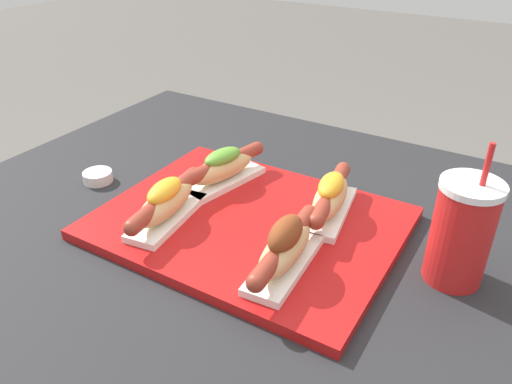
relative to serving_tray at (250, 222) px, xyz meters
name	(u,v)px	position (x,y,z in m)	size (l,w,h in m)	color
patio_table	(259,379)	(0.02, 0.00, -0.38)	(1.20, 0.97, 0.74)	#232326
serving_tray	(250,222)	(0.00, 0.00, 0.00)	(0.49, 0.37, 0.02)	#B71414
hot_dog_0	(166,202)	(-0.12, -0.08, 0.04)	(0.08, 0.21, 0.07)	white
hot_dog_1	(285,247)	(0.11, -0.09, 0.04)	(0.07, 0.21, 0.08)	white
hot_dog_2	(223,167)	(-0.11, 0.08, 0.04)	(0.09, 0.21, 0.07)	white
hot_dog_3	(330,197)	(0.11, 0.08, 0.04)	(0.09, 0.21, 0.07)	white
sauce_bowl	(98,176)	(-0.34, -0.02, 0.00)	(0.06, 0.06, 0.02)	silver
drink_cup	(461,232)	(0.32, 0.04, 0.07)	(0.09, 0.09, 0.22)	red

